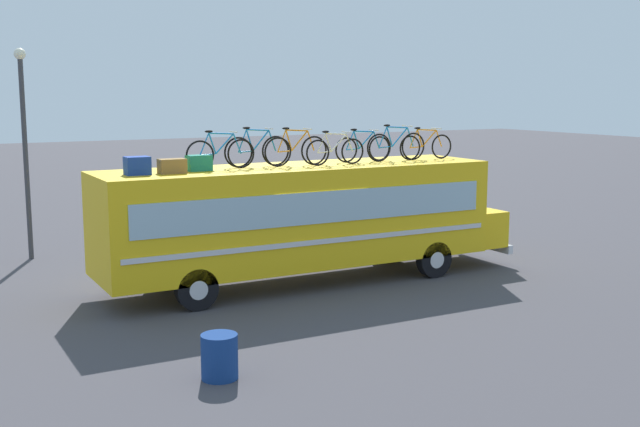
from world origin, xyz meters
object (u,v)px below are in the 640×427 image
at_px(street_lamp, 24,136).
at_px(rooftop_bicycle_1, 221,153).
at_px(rooftop_bicycle_6, 396,146).
at_px(luggage_bag_3, 199,163).
at_px(luggage_bag_1, 137,166).
at_px(rooftop_bicycle_7, 426,146).
at_px(rooftop_bicycle_3, 296,150).
at_px(rooftop_bicycle_4, 335,150).
at_px(trash_bin, 219,357).
at_px(bus, 305,215).
at_px(luggage_bag_2, 172,166).
at_px(rooftop_bicycle_2, 257,150).
at_px(rooftop_bicycle_5, 363,148).

bearing_deg(street_lamp, rooftop_bicycle_1, -60.95).
bearing_deg(rooftop_bicycle_6, luggage_bag_3, 179.44).
relative_size(luggage_bag_1, rooftop_bicycle_7, 0.31).
xyz_separation_m(rooftop_bicycle_1, rooftop_bicycle_3, (1.93, -0.12, 0.01)).
distance_m(rooftop_bicycle_1, rooftop_bicycle_4, 2.93).
distance_m(rooftop_bicycle_4, trash_bin, 7.77).
xyz_separation_m(bus, luggage_bag_2, (-3.49, -0.26, 1.42)).
bearing_deg(luggage_bag_2, street_lamp, 107.98).
bearing_deg(luggage_bag_1, rooftop_bicycle_1, 7.93).
distance_m(luggage_bag_1, rooftop_bicycle_7, 7.92).
bearing_deg(luggage_bag_3, bus, -0.33).
distance_m(rooftop_bicycle_2, trash_bin, 7.08).
height_order(luggage_bag_2, rooftop_bicycle_2, rooftop_bicycle_2).
height_order(rooftop_bicycle_3, rooftop_bicycle_4, rooftop_bicycle_3).
height_order(rooftop_bicycle_2, rooftop_bicycle_5, rooftop_bicycle_2).
bearing_deg(rooftop_bicycle_2, luggage_bag_3, -171.27).
height_order(rooftop_bicycle_2, street_lamp, street_lamp).
height_order(luggage_bag_2, rooftop_bicycle_7, rooftop_bicycle_7).
relative_size(rooftop_bicycle_5, street_lamp, 0.28).
relative_size(luggage_bag_2, rooftop_bicycle_1, 0.34).
distance_m(rooftop_bicycle_1, rooftop_bicycle_3, 1.94).
bearing_deg(rooftop_bicycle_5, luggage_bag_2, -175.14).
distance_m(rooftop_bicycle_3, trash_bin, 7.36).
height_order(rooftop_bicycle_1, rooftop_bicycle_6, rooftop_bicycle_6).
distance_m(rooftop_bicycle_4, rooftop_bicycle_5, 1.17).
bearing_deg(rooftop_bicycle_5, rooftop_bicycle_2, 178.71).
bearing_deg(luggage_bag_3, rooftop_bicycle_4, -4.35).
bearing_deg(luggage_bag_2, trash_bin, -100.23).
distance_m(luggage_bag_1, rooftop_bicycle_1, 2.11).
height_order(luggage_bag_1, street_lamp, street_lamp).
height_order(luggage_bag_3, rooftop_bicycle_1, rooftop_bicycle_1).
distance_m(rooftop_bicycle_1, trash_bin, 6.57).
height_order(luggage_bag_1, luggage_bag_3, luggage_bag_1).
xyz_separation_m(rooftop_bicycle_5, street_lamp, (-7.45, 6.16, 0.21)).
relative_size(rooftop_bicycle_1, trash_bin, 2.25).
bearing_deg(rooftop_bicycle_4, luggage_bag_2, -179.88).
relative_size(luggage_bag_2, luggage_bag_3, 1.09).
bearing_deg(rooftop_bicycle_5, rooftop_bicycle_1, -178.99).
bearing_deg(luggage_bag_3, rooftop_bicycle_6, -0.56).
bearing_deg(rooftop_bicycle_4, bus, 161.06).
bearing_deg(luggage_bag_1, rooftop_bicycle_3, 2.41).
bearing_deg(rooftop_bicycle_5, bus, -173.94).
bearing_deg(bus, trash_bin, -129.75).
distance_m(bus, trash_bin, 7.01).
bearing_deg(rooftop_bicycle_7, rooftop_bicycle_3, 179.39).
xyz_separation_m(rooftop_bicycle_1, street_lamp, (-3.46, 6.23, 0.18)).
height_order(luggage_bag_1, rooftop_bicycle_3, rooftop_bicycle_3).
bearing_deg(bus, rooftop_bicycle_5, 6.06).
height_order(rooftop_bicycle_5, rooftop_bicycle_7, rooftop_bicycle_7).
distance_m(rooftop_bicycle_3, street_lamp, 8.33).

